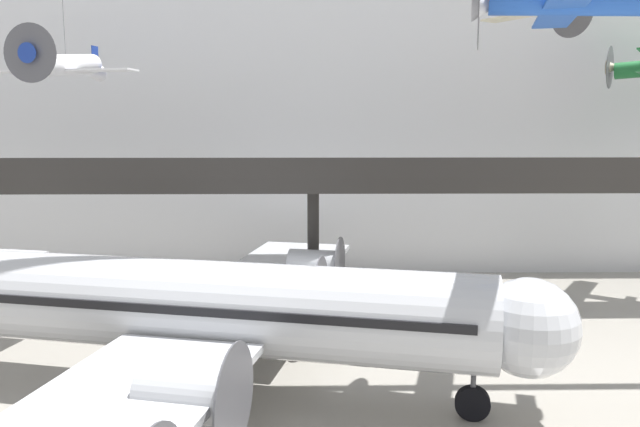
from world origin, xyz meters
TOP-DOWN VIEW (x-y plane):
  - hangar_back_wall at (0.00, 32.14)m, footprint 140.00×3.00m
  - mezzanine_walkway at (0.00, 21.98)m, footprint 110.00×3.20m
  - airliner_silver_main at (-5.09, 10.40)m, footprint 29.81×34.43m
  - suspended_plane_cream_biplane at (12.56, 21.77)m, footprint 6.73×7.41m
  - suspended_plane_white_twin at (-13.72, 21.85)m, footprint 8.49×7.02m

SIDE VIEW (x-z plane):
  - airliner_silver_main at x=-5.09m, z-range -1.69..8.96m
  - mezzanine_walkway at x=0.00m, z-range 2.89..11.91m
  - hangar_back_wall at x=0.00m, z-range 0.00..25.62m
  - suspended_plane_white_twin at x=-13.72m, z-range 9.78..18.38m
  - suspended_plane_cream_biplane at x=12.56m, z-range 14.62..20.42m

